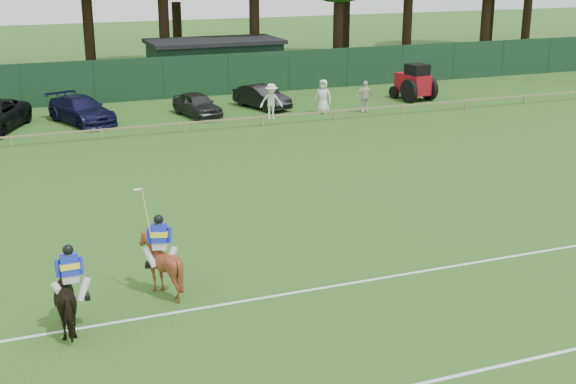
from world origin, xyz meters
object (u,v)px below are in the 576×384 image
spectator_right (323,96)px  horse_dark (72,299)px  horse_chestnut (161,265)px  spectator_mid (365,97)px  sedan_navy (82,110)px  tractor (414,83)px  hatch_grey (197,104)px  spectator_left (271,101)px  utility_shed (215,63)px  estate_black (262,97)px

spectator_right → horse_dark: bearing=-91.3°
horse_chestnut → spectator_mid: bearing=-110.4°
spectator_mid → horse_chestnut: bearing=-129.0°
sedan_navy → tractor: bearing=-22.4°
horse_chestnut → hatch_grey: (6.59, 21.19, -0.14)m
horse_chestnut → spectator_left: 21.64m
horse_chestnut → utility_shed: (10.06, 29.74, 0.77)m
horse_dark → sedan_navy: bearing=-99.2°
spectator_mid → spectator_left: bearing=177.5°
hatch_grey → utility_shed: (3.47, 8.55, 0.90)m
sedan_navy → hatch_grey: 5.95m
sedan_navy → utility_shed: bearing=19.9°
estate_black → spectator_left: (-0.49, -2.86, 0.29)m
estate_black → spectator_left: size_ratio=2.07×
spectator_left → horse_chestnut: bearing=-105.5°
spectator_left → tractor: 9.86m
utility_shed → tractor: utility_shed is taller
spectator_right → estate_black: bearing=171.5°
hatch_grey → tractor: tractor is taller
utility_shed → hatch_grey: bearing=-112.1°
horse_dark → spectator_mid: (17.70, 20.16, 0.10)m
spectator_mid → utility_shed: bearing=116.2°
horse_dark → sedan_navy: size_ratio=0.38×
horse_dark → sedan_navy: horse_dark is taller
spectator_right → hatch_grey: bearing=-158.9°
horse_dark → estate_black: horse_dark is taller
utility_shed → tractor: 12.96m
utility_shed → tractor: bearing=-41.8°
hatch_grey → spectator_mid: spectator_mid is taller
spectator_right → tractor: 6.75m
horse_dark → spectator_right: spectator_right is taller
spectator_left → tractor: size_ratio=0.68×
horse_dark → spectator_right: size_ratio=0.98×
sedan_navy → estate_black: size_ratio=1.23×
sedan_navy → estate_black: sedan_navy is taller
sedan_navy → spectator_left: spectator_left is taller
sedan_navy → spectator_right: (12.49, -2.15, 0.23)m
estate_black → horse_dark: bearing=-137.6°
tractor → spectator_left: bearing=-176.4°
sedan_navy → hatch_grey: bearing=-25.3°
spectator_mid → tractor: tractor is taller
horse_chestnut → spectator_right: bearing=-105.3°
horse_chestnut → spectator_right: size_ratio=0.84×
estate_black → spectator_mid: size_ratio=2.24×
hatch_grey → spectator_right: 6.78m
spectator_mid → tractor: size_ratio=0.63×
hatch_grey → spectator_mid: (8.77, -2.25, 0.22)m
spectator_mid → tractor: (4.34, 2.17, 0.15)m
spectator_mid → estate_black: bearing=147.4°
horse_chestnut → tractor: size_ratio=0.56×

